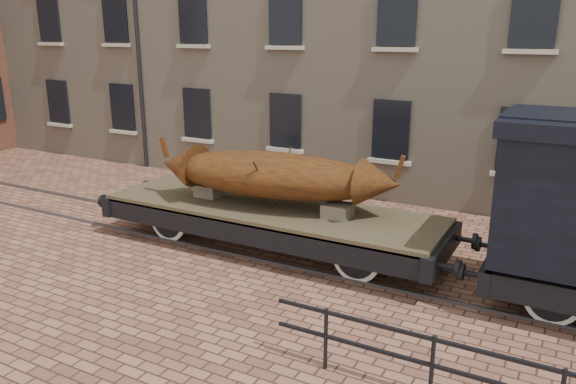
% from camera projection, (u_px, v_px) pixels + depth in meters
% --- Properties ---
extents(ground, '(90.00, 90.00, 0.00)m').
position_uv_depth(ground, '(277.00, 250.00, 13.14)').
color(ground, brown).
extents(rail_track, '(30.00, 1.52, 0.06)m').
position_uv_depth(rail_track, '(277.00, 249.00, 13.13)').
color(rail_track, '#59595E').
rests_on(rail_track, ground).
extents(flatcar_wagon, '(9.03, 2.45, 1.36)m').
position_uv_depth(flatcar_wagon, '(270.00, 215.00, 13.00)').
color(flatcar_wagon, brown).
rests_on(flatcar_wagon, ground).
extents(iron_boat, '(5.84, 2.27, 1.43)m').
position_uv_depth(iron_boat, '(273.00, 175.00, 12.68)').
color(iron_boat, '#63330E').
rests_on(iron_boat, flatcar_wagon).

